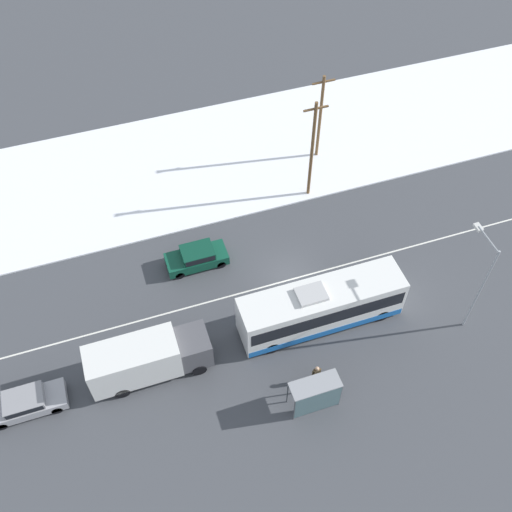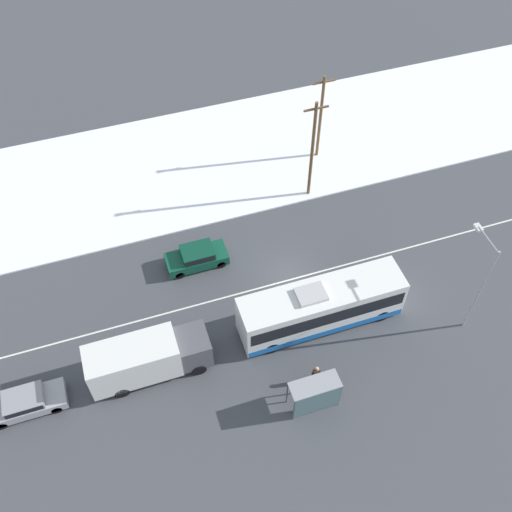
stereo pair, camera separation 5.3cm
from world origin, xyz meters
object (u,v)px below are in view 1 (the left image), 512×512
at_px(pedestrian_at_stop, 316,373).
at_px(streetlamp, 480,275).
at_px(bus_shelter, 316,394).
at_px(city_bus, 321,306).
at_px(sedan_car, 197,256).
at_px(utility_pole_roadside, 312,150).
at_px(parked_car_near_truck, 26,402).
at_px(box_truck, 146,358).
at_px(utility_pole_snowlot, 320,116).

bearing_deg(pedestrian_at_stop, streetlamp, 5.97).
xyz_separation_m(bus_shelter, streetlamp, (11.31, 2.70, 3.04)).
bearing_deg(bus_shelter, city_bus, 65.14).
xyz_separation_m(sedan_car, pedestrian_at_stop, (4.43, -10.95, 0.15)).
xyz_separation_m(bus_shelter, utility_pole_roadside, (6.14, 16.49, 2.79)).
distance_m(city_bus, sedan_car, 9.49).
xyz_separation_m(city_bus, parked_car_near_truck, (-18.41, -0.17, -0.98)).
bearing_deg(box_truck, streetlamp, -7.45).
relative_size(pedestrian_at_stop, utility_pole_snowlot, 0.21).
bearing_deg(pedestrian_at_stop, utility_pole_roadside, 69.97).
distance_m(parked_car_near_truck, bus_shelter, 16.77).
height_order(city_bus, sedan_car, city_bus).
distance_m(pedestrian_at_stop, streetlamp, 11.29).
bearing_deg(bus_shelter, box_truck, 148.47).
xyz_separation_m(pedestrian_at_stop, streetlamp, (10.60, 1.11, 3.74)).
bearing_deg(box_truck, parked_car_near_truck, -179.71).
distance_m(parked_car_near_truck, utility_pole_snowlot, 28.79).
bearing_deg(parked_car_near_truck, streetlamp, -5.41).
relative_size(city_bus, streetlamp, 1.40).
bearing_deg(streetlamp, parked_car_near_truck, 174.59).
distance_m(city_bus, box_truck, 11.19).
distance_m(city_bus, bus_shelter, 6.01).
height_order(sedan_car, utility_pole_roadside, utility_pole_roadside).
relative_size(parked_car_near_truck, utility_pole_roadside, 0.51).
bearing_deg(pedestrian_at_stop, sedan_car, 112.02).
bearing_deg(utility_pole_roadside, parked_car_near_truck, -153.03).
relative_size(pedestrian_at_stop, streetlamp, 0.21).
bearing_deg(sedan_car, bus_shelter, 106.50).
relative_size(city_bus, pedestrian_at_stop, 6.58).
xyz_separation_m(box_truck, utility_pole_roadside, (14.81, 11.18, 2.75)).
height_order(box_truck, utility_pole_snowlot, utility_pole_snowlot).
bearing_deg(pedestrian_at_stop, box_truck, 158.36).
height_order(pedestrian_at_stop, utility_pole_roadside, utility_pole_roadside).
xyz_separation_m(streetlamp, utility_pole_snowlot, (-2.90, 17.67, -0.75)).
relative_size(bus_shelter, streetlamp, 0.39).
height_order(pedestrian_at_stop, streetlamp, streetlamp).
xyz_separation_m(sedan_car, streetlamp, (15.03, -9.84, 3.89)).
height_order(streetlamp, utility_pole_snowlot, utility_pole_snowlot).
relative_size(sedan_car, pedestrian_at_stop, 2.66).
bearing_deg(utility_pole_roadside, pedestrian_at_stop, -110.03).
distance_m(utility_pole_roadside, utility_pole_snowlot, 4.52).
height_order(streetlamp, utility_pole_roadside, utility_pole_roadside).
relative_size(parked_car_near_truck, streetlamp, 0.59).
height_order(bus_shelter, utility_pole_roadside, utility_pole_roadside).
distance_m(box_truck, utility_pole_snowlot, 22.88).
bearing_deg(streetlamp, bus_shelter, -166.55).
bearing_deg(utility_pole_roadside, bus_shelter, -110.43).
relative_size(box_truck, streetlamp, 0.97).
bearing_deg(sedan_car, streetlamp, 146.78).
distance_m(city_bus, utility_pole_roadside, 11.94).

